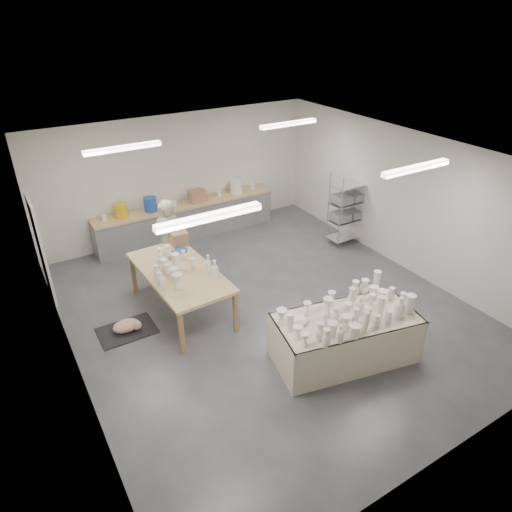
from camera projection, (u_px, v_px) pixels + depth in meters
room at (260, 211)px, 7.89m from camera, size 8.00×8.02×3.00m
back_counter at (187, 219)px, 11.39m from camera, size 4.60×0.60×1.24m
wire_shelf at (348, 207)px, 10.93m from camera, size 0.88×0.48×1.80m
drying_table at (345, 336)px, 7.44m from camera, size 2.49×1.56×1.19m
work_table at (179, 269)px, 8.45m from camera, size 1.28×2.42×1.24m
rug at (127, 330)px, 8.26m from camera, size 1.00×0.70×0.02m
cat at (128, 326)px, 8.20m from camera, size 0.50×0.38×0.20m
potter at (168, 240)px, 9.47m from camera, size 0.70×0.51×1.80m
red_stool at (166, 261)px, 9.97m from camera, size 0.40×0.40×0.31m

